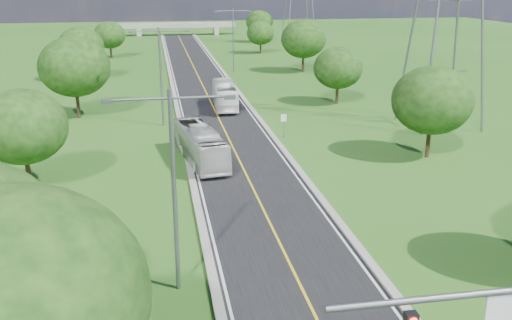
# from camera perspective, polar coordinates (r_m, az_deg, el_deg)

# --- Properties ---
(ground) EXTENTS (260.00, 260.00, 0.00)m
(ground) POSITION_cam_1_polar(r_m,az_deg,el_deg) (75.03, -4.90, 6.49)
(ground) COLOR #245417
(ground) RESTS_ON ground
(road) EXTENTS (8.00, 150.00, 0.06)m
(road) POSITION_cam_1_polar(r_m,az_deg,el_deg) (80.89, -5.31, 7.33)
(road) COLOR black
(road) RESTS_ON ground
(curb_left) EXTENTS (0.50, 150.00, 0.22)m
(curb_left) POSITION_cam_1_polar(r_m,az_deg,el_deg) (80.64, -8.34, 7.24)
(curb_left) COLOR gray
(curb_left) RESTS_ON ground
(curb_right) EXTENTS (0.50, 150.00, 0.22)m
(curb_right) POSITION_cam_1_polar(r_m,az_deg,el_deg) (81.33, -2.30, 7.51)
(curb_right) COLOR gray
(curb_right) RESTS_ON ground
(speed_limit_sign) EXTENTS (0.55, 0.09, 2.40)m
(speed_limit_sign) POSITION_cam_1_polar(r_m,az_deg,el_deg) (54.21, 2.78, 3.82)
(speed_limit_sign) COLOR slate
(speed_limit_sign) RESTS_ON ground
(overpass) EXTENTS (30.00, 3.00, 3.20)m
(overpass) POSITION_cam_1_polar(r_m,az_deg,el_deg) (153.90, -7.83, 13.14)
(overpass) COLOR gray
(overpass) RESTS_ON ground
(streetlight_near_left) EXTENTS (5.90, 0.25, 10.00)m
(streetlight_near_left) POSITION_cam_1_polar(r_m,az_deg,el_deg) (26.77, -8.26, -1.56)
(streetlight_near_left) COLOR slate
(streetlight_near_left) RESTS_ON ground
(streetlight_mid_left) EXTENTS (5.90, 0.25, 10.00)m
(streetlight_mid_left) POSITION_cam_1_polar(r_m,az_deg,el_deg) (58.93, -9.53, 9.05)
(streetlight_mid_left) COLOR slate
(streetlight_mid_left) RESTS_ON ground
(streetlight_far_right) EXTENTS (5.90, 0.25, 10.00)m
(streetlight_far_right) POSITION_cam_1_polar(r_m,az_deg,el_deg) (92.55, -2.30, 12.42)
(streetlight_far_right) COLOR slate
(streetlight_far_right) RESTS_ON ground
(tree_lb) EXTENTS (6.30, 6.30, 7.33)m
(tree_lb) POSITION_cam_1_polar(r_m,az_deg,el_deg) (43.51, -22.31, 3.08)
(tree_lb) COLOR black
(tree_lb) RESTS_ON ground
(tree_lc) EXTENTS (7.56, 7.56, 8.79)m
(tree_lc) POSITION_cam_1_polar(r_m,az_deg,el_deg) (64.47, -17.71, 8.87)
(tree_lc) COLOR black
(tree_lc) RESTS_ON ground
(tree_ld) EXTENTS (6.72, 6.72, 7.82)m
(tree_ld) POSITION_cam_1_polar(r_m,az_deg,el_deg) (88.42, -17.11, 10.76)
(tree_ld) COLOR black
(tree_ld) RESTS_ON ground
(tree_le) EXTENTS (5.88, 5.88, 6.84)m
(tree_le) POSITION_cam_1_polar(r_m,az_deg,el_deg) (112.03, -14.44, 12.02)
(tree_le) COLOR black
(tree_le) RESTS_ON ground
(tree_lf) EXTENTS (7.98, 7.98, 9.28)m
(tree_lf) POSITION_cam_1_polar(r_m,az_deg,el_deg) (18.20, -23.27, -12.95)
(tree_lf) COLOR black
(tree_lf) RESTS_ON ground
(tree_rb) EXTENTS (6.72, 6.72, 7.82)m
(tree_rb) POSITION_cam_1_polar(r_m,az_deg,el_deg) (49.79, 17.21, 5.73)
(tree_rb) COLOR black
(tree_rb) RESTS_ON ground
(tree_rc) EXTENTS (5.88, 5.88, 6.84)m
(tree_rc) POSITION_cam_1_polar(r_m,az_deg,el_deg) (69.53, 8.21, 9.09)
(tree_rc) COLOR black
(tree_rc) RESTS_ON ground
(tree_rd) EXTENTS (7.14, 7.14, 8.30)m
(tree_rd) POSITION_cam_1_polar(r_m,az_deg,el_deg) (92.82, 4.78, 11.97)
(tree_rd) COLOR black
(tree_rd) RESTS_ON ground
(tree_re) EXTENTS (5.46, 5.46, 6.35)m
(tree_re) POSITION_cam_1_polar(r_m,az_deg,el_deg) (115.71, 0.45, 12.58)
(tree_re) COLOR black
(tree_re) RESTS_ON ground
(tree_rf) EXTENTS (6.30, 6.30, 7.33)m
(tree_rf) POSITION_cam_1_polar(r_m,az_deg,el_deg) (135.89, 0.35, 13.64)
(tree_rf) COLOR black
(tree_rf) RESTS_ON ground
(bus_outbound) EXTENTS (2.97, 10.41, 2.87)m
(bus_outbound) POSITION_cam_1_polar(r_m,az_deg,el_deg) (67.39, -3.15, 6.52)
(bus_outbound) COLOR white
(bus_outbound) RESTS_ON road
(bus_inbound) EXTENTS (3.95, 10.56, 2.87)m
(bus_inbound) POSITION_cam_1_polar(r_m,az_deg,el_deg) (47.37, -5.59, 1.54)
(bus_inbound) COLOR beige
(bus_inbound) RESTS_ON road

